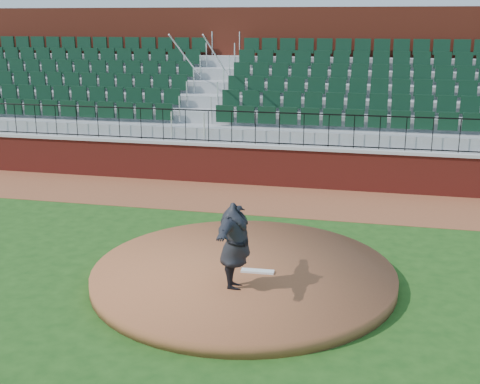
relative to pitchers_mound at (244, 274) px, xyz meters
name	(u,v)px	position (x,y,z in m)	size (l,w,h in m)	color
ground	(224,271)	(-0.49, 0.34, -0.12)	(90.00, 90.00, 0.00)	#1B4313
warning_track	(270,199)	(-0.49, 5.74, -0.12)	(34.00, 3.20, 0.01)	brown
field_wall	(279,167)	(-0.49, 7.34, 0.47)	(34.00, 0.35, 1.20)	maroon
wall_cap	(279,147)	(-0.49, 7.34, 1.12)	(34.00, 0.45, 0.10)	#B7B7B7
wall_railing	(279,129)	(-0.49, 7.34, 1.67)	(34.00, 0.05, 1.00)	black
seating_stands	(292,102)	(-0.49, 10.06, 2.18)	(34.00, 5.10, 4.60)	gray
concourse_wall	(303,81)	(-0.49, 12.86, 2.62)	(34.00, 0.50, 5.50)	maroon
pitchers_mound	(244,274)	(0.00, 0.00, 0.00)	(6.05, 6.05, 0.25)	brown
pitching_rubber	(258,271)	(0.31, -0.14, 0.15)	(0.65, 0.16, 0.04)	white
pitcher	(235,246)	(0.04, -0.93, 0.95)	(2.03, 0.55, 1.65)	black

